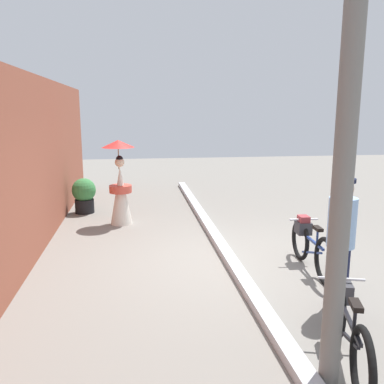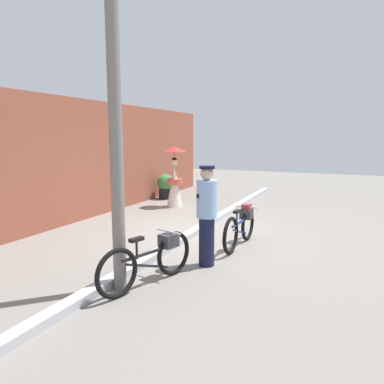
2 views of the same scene
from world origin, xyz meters
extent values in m
plane|color=gray|center=(0.00, 0.00, 0.00)|extent=(30.00, 30.00, 0.00)
cube|color=brown|center=(0.00, 3.38, 1.55)|extent=(14.00, 0.40, 3.09)
cube|color=#B2B2B7|center=(0.00, 0.00, 0.06)|extent=(14.00, 0.20, 0.12)
torus|color=black|center=(-2.42, -0.66, 0.35)|extent=(0.68, 0.26, 0.69)
torus|color=black|center=(-3.47, -0.35, 0.35)|extent=(0.68, 0.26, 0.69)
cube|color=black|center=(-2.94, -0.51, 0.49)|extent=(0.89, 0.30, 0.04)
cube|color=black|center=(-2.94, -0.51, 0.30)|extent=(0.78, 0.26, 0.29)
cylinder|color=black|center=(-3.13, -0.45, 0.59)|extent=(0.03, 0.03, 0.28)
cube|color=black|center=(-3.13, -0.45, 0.74)|extent=(0.24, 0.15, 0.05)
cylinder|color=silver|center=(-2.52, -0.63, 0.72)|extent=(0.16, 0.47, 0.03)
cube|color=#333338|center=(-2.52, -0.63, 0.58)|extent=(0.31, 0.28, 0.20)
torus|color=black|center=(-0.08, -1.21, 0.35)|extent=(0.70, 0.10, 0.70)
torus|color=black|center=(-1.09, -1.16, 0.35)|extent=(0.70, 0.10, 0.70)
cube|color=navy|center=(-0.59, -1.18, 0.49)|extent=(0.85, 0.07, 0.04)
cube|color=navy|center=(-0.59, -1.18, 0.30)|extent=(0.74, 0.06, 0.27)
cylinder|color=navy|center=(-0.77, -1.18, 0.60)|extent=(0.03, 0.03, 0.28)
cube|color=black|center=(-0.77, -1.18, 0.74)|extent=(0.22, 0.10, 0.05)
cylinder|color=silver|center=(-0.18, -1.20, 0.72)|extent=(0.05, 0.48, 0.03)
cube|color=#333338|center=(-0.18, -1.20, 0.58)|extent=(0.27, 0.23, 0.20)
cube|color=maroon|center=(-0.18, -1.20, 0.71)|extent=(0.21, 0.17, 0.14)
cylinder|color=#141938|center=(-1.82, -0.98, 0.41)|extent=(0.26, 0.26, 0.82)
cylinder|color=#8CB2E0|center=(-1.82, -0.98, 1.13)|extent=(0.34, 0.34, 0.62)
sphere|color=#D8B293|center=(-1.82, -0.98, 1.55)|extent=(0.22, 0.22, 0.22)
cylinder|color=black|center=(-1.82, -0.98, 1.65)|extent=(0.26, 0.26, 0.05)
cube|color=black|center=(-1.82, -0.98, 1.20)|extent=(0.34, 0.25, 0.06)
cone|color=silver|center=(2.57, 1.84, 0.63)|extent=(0.48, 0.48, 1.27)
cylinder|color=#D14C3D|center=(2.57, 1.84, 0.79)|extent=(0.49, 0.49, 0.16)
sphere|color=beige|center=(2.57, 1.84, 1.37)|extent=(0.20, 0.20, 0.20)
sphere|color=black|center=(2.57, 1.84, 1.44)|extent=(0.15, 0.15, 0.15)
cylinder|color=olive|center=(2.63, 1.86, 1.49)|extent=(0.02, 0.02, 0.55)
cone|color=red|center=(2.63, 1.86, 1.77)|extent=(0.71, 0.71, 0.16)
cylinder|color=black|center=(3.69, 2.77, 0.17)|extent=(0.46, 0.46, 0.34)
sphere|color=#387F42|center=(3.69, 2.77, 0.57)|extent=(0.58, 0.58, 0.58)
sphere|color=#387F42|center=(3.84, 2.68, 0.50)|extent=(0.32, 0.32, 0.32)
cylinder|color=slate|center=(-3.19, -0.20, 2.40)|extent=(0.18, 0.18, 4.80)
camera|label=1|loc=(-6.34, 1.50, 2.48)|focal=38.26mm
camera|label=2|loc=(-7.22, -3.13, 2.15)|focal=33.71mm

